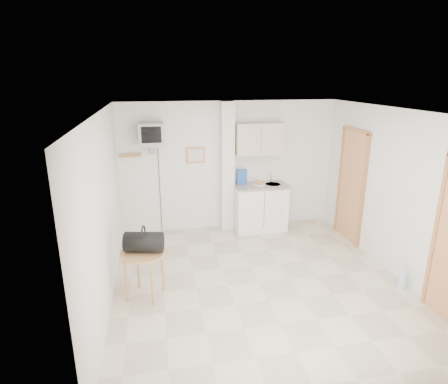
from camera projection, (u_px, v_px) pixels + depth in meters
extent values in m
plane|color=beige|center=(259.00, 282.00, 5.57)|extent=(4.50, 4.50, 0.00)
cube|color=white|center=(229.00, 166.00, 7.31)|extent=(4.20, 0.04, 2.50)
cube|color=white|center=(338.00, 290.00, 3.09)|extent=(4.20, 0.04, 2.50)
cube|color=white|center=(104.00, 213.00, 4.82)|extent=(0.04, 4.50, 2.50)
cube|color=white|center=(397.00, 194.00, 5.57)|extent=(0.04, 4.50, 2.50)
cube|color=white|center=(264.00, 111.00, 4.82)|extent=(4.20, 4.50, 0.04)
cube|color=white|center=(227.00, 168.00, 7.19)|extent=(0.25, 0.22, 2.50)
cube|color=#C87A56|center=(195.00, 155.00, 7.10)|extent=(0.36, 0.03, 0.30)
cube|color=silver|center=(196.00, 155.00, 7.08)|extent=(0.28, 0.01, 0.22)
cube|color=#AC7940|center=(130.00, 155.00, 6.86)|extent=(0.40, 0.05, 0.06)
cube|color=white|center=(213.00, 182.00, 7.33)|extent=(0.15, 0.02, 0.08)
cylinder|color=#AC7940|center=(122.00, 157.00, 6.78)|extent=(0.02, 0.08, 0.02)
cylinder|color=#AC7940|center=(127.00, 156.00, 6.79)|extent=(0.02, 0.08, 0.02)
cylinder|color=#AC7940|center=(133.00, 156.00, 6.81)|extent=(0.02, 0.08, 0.02)
cylinder|color=#AC7940|center=(139.00, 156.00, 6.83)|extent=(0.02, 0.08, 0.02)
cube|color=#9F6231|center=(351.00, 187.00, 6.82)|extent=(0.04, 0.75, 2.00)
cube|color=brown|center=(351.00, 187.00, 6.81)|extent=(0.06, 0.87, 2.06)
cube|color=white|center=(260.00, 208.00, 7.39)|extent=(1.00, 0.55, 0.88)
cube|color=gray|center=(261.00, 186.00, 7.26)|extent=(1.03, 0.58, 0.04)
cylinder|color=#B7B7BA|center=(273.00, 185.00, 7.30)|extent=(0.30, 0.30, 0.05)
cylinder|color=#B7B7BA|center=(271.00, 178.00, 7.40)|extent=(0.02, 0.02, 0.16)
cylinder|color=#B7B7BA|center=(272.00, 175.00, 7.32)|extent=(0.02, 0.13, 0.02)
cube|color=beige|center=(259.00, 139.00, 7.09)|extent=(0.90, 0.32, 0.60)
cube|color=#2250A7|center=(242.00, 177.00, 7.25)|extent=(0.19, 0.07, 0.29)
cylinder|color=white|center=(259.00, 185.00, 7.22)|extent=(0.22, 0.22, 0.01)
sphere|color=tan|center=(259.00, 182.00, 7.21)|extent=(0.11, 0.11, 0.11)
cube|color=slate|center=(152.00, 146.00, 6.75)|extent=(0.36, 0.32, 0.02)
cube|color=slate|center=(152.00, 149.00, 6.90)|extent=(0.10, 0.06, 0.20)
cube|color=#9D9EA0|center=(151.00, 134.00, 6.62)|extent=(0.44, 0.42, 0.40)
cube|color=black|center=(151.00, 135.00, 6.41)|extent=(0.34, 0.02, 0.28)
cylinder|color=black|center=(160.00, 189.00, 7.16)|extent=(0.01, 0.01, 1.73)
cylinder|color=#AC7940|center=(143.00, 253.00, 5.03)|extent=(0.61, 0.61, 0.03)
cylinder|color=#AC7940|center=(163.00, 270.00, 5.27)|extent=(0.04, 0.04, 0.64)
cylinder|color=#AC7940|center=(138.00, 267.00, 5.35)|extent=(0.04, 0.04, 0.64)
cylinder|color=#AC7940|center=(126.00, 281.00, 5.00)|extent=(0.04, 0.04, 0.64)
cylinder|color=#AC7940|center=(152.00, 284.00, 4.92)|extent=(0.04, 0.04, 0.64)
cylinder|color=black|center=(144.00, 242.00, 5.00)|extent=(0.55, 0.38, 0.28)
torus|color=black|center=(143.00, 233.00, 4.96)|extent=(0.07, 0.21, 0.21)
cylinder|color=#B3D8F1|center=(402.00, 279.00, 5.37)|extent=(0.11, 0.11, 0.29)
cylinder|color=#B3D8F1|center=(404.00, 269.00, 5.32)|extent=(0.03, 0.03, 0.04)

